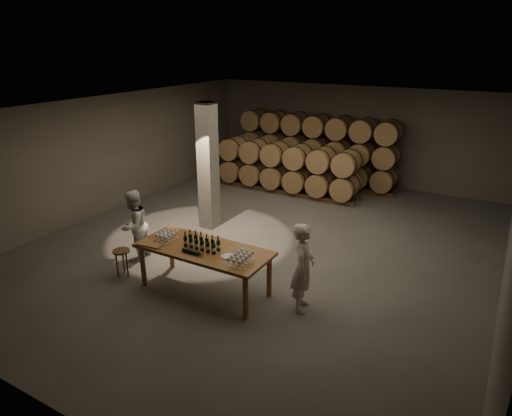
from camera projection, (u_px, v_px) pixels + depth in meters
The scene contains 15 objects.
room at pixel (208, 167), 11.38m from camera, with size 12.00×12.00×12.00m.
tasting_table at pixel (204, 253), 8.62m from camera, with size 2.60×1.10×0.90m.
barrel_stack_back at pixel (317, 148), 15.19m from camera, with size 5.48×0.95×2.31m.
barrel_stack_front at pixel (287, 167), 14.36m from camera, with size 4.70×0.95×1.57m.
bottle_cluster at pixel (202, 243), 8.53m from camera, with size 0.72×0.22×0.30m.
lying_bottles at pixel (191, 252), 8.34m from camera, with size 0.45×0.08×0.08m.
glass_cluster_left at pixel (167, 234), 8.91m from camera, with size 0.30×0.41×0.17m.
glass_cluster_right at pixel (241, 256), 8.00m from camera, with size 0.30×0.52×0.16m.
plate at pixel (228, 256), 8.23m from camera, with size 0.26×0.26×0.01m, color white.
notebook_near at pixel (155, 246), 8.65m from camera, with size 0.26×0.21×0.03m, color olive.
notebook_corner at pixel (146, 242), 8.79m from camera, with size 0.24×0.31×0.03m, color olive.
pen at pixel (159, 248), 8.55m from camera, with size 0.01×0.01×0.14m, color black.
stool at pixel (122, 255), 9.28m from camera, with size 0.35×0.35×0.58m.
person_man at pixel (303, 267), 8.01m from camera, with size 0.60×0.40×1.66m, color beige.
person_woman at pixel (134, 226), 9.90m from camera, with size 0.77×0.60×1.58m, color silver.
Camera 1 is at (4.75, -8.75, 4.59)m, focal length 32.00 mm.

